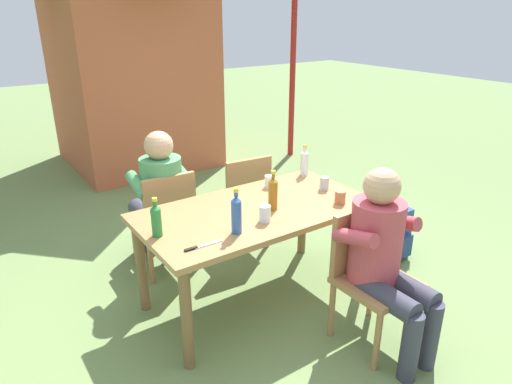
{
  "coord_description": "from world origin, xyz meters",
  "views": [
    {
      "loc": [
        -1.64,
        -2.38,
        2.03
      ],
      "look_at": [
        0.0,
        0.0,
        0.86
      ],
      "focal_mm": 32.06,
      "sensor_mm": 36.0,
      "label": 1
    }
  ],
  "objects": [
    {
      "name": "chair_far_right",
      "position": [
        0.36,
        0.73,
        0.49
      ],
      "size": [
        0.47,
        0.47,
        0.87
      ],
      "color": "#A37547",
      "rests_on": "ground_plane"
    },
    {
      "name": "backpack_by_near_side",
      "position": [
        1.31,
        -0.18,
        0.21
      ],
      "size": [
        0.32,
        0.21,
        0.44
      ],
      "color": "#2D4784",
      "rests_on": "ground_plane"
    },
    {
      "name": "table_knife",
      "position": [
        -0.58,
        -0.27,
        0.75
      ],
      "size": [
        0.24,
        0.03,
        0.01
      ],
      "color": "silver",
      "rests_on": "dining_table"
    },
    {
      "name": "brick_kiosk",
      "position": [
        0.53,
        3.71,
        1.5
      ],
      "size": [
        2.05,
        2.09,
        2.86
      ],
      "color": "#B25638",
      "rests_on": "ground_plane"
    },
    {
      "name": "cup_glass",
      "position": [
        -0.07,
        -0.21,
        0.8
      ],
      "size": [
        0.08,
        0.08,
        0.11
      ],
      "primitive_type": "cylinder",
      "color": "silver",
      "rests_on": "dining_table"
    },
    {
      "name": "bottle_clear",
      "position": [
        0.72,
        0.34,
        0.85
      ],
      "size": [
        0.06,
        0.06,
        0.26
      ],
      "color": "white",
      "rests_on": "dining_table"
    },
    {
      "name": "bottle_blue",
      "position": [
        -0.31,
        -0.24,
        0.87
      ],
      "size": [
        0.06,
        0.06,
        0.3
      ],
      "color": "#2D56A3",
      "rests_on": "dining_table"
    },
    {
      "name": "person_in_white_shirt",
      "position": [
        -0.37,
        0.84,
        0.66
      ],
      "size": [
        0.47,
        0.61,
        1.18
      ],
      "color": "#4C935B",
      "rests_on": "ground_plane"
    },
    {
      "name": "ground_plane",
      "position": [
        0.0,
        0.0,
        0.0
      ],
      "size": [
        24.0,
        24.0,
        0.0
      ],
      "primitive_type": "plane",
      "color": "#6B844C"
    },
    {
      "name": "cup_white",
      "position": [
        0.31,
        0.27,
        0.79
      ],
      "size": [
        0.07,
        0.07,
        0.09
      ],
      "primitive_type": "cylinder",
      "color": "white",
      "rests_on": "dining_table"
    },
    {
      "name": "bottle_green",
      "position": [
        -0.73,
        -0.0,
        0.85
      ],
      "size": [
        0.06,
        0.06,
        0.25
      ],
      "color": "#287A38",
      "rests_on": "dining_table"
    },
    {
      "name": "chair_near_right",
      "position": [
        0.36,
        -0.73,
        0.49
      ],
      "size": [
        0.45,
        0.45,
        0.87
      ],
      "color": "#A37547",
      "rests_on": "ground_plane"
    },
    {
      "name": "cup_steel",
      "position": [
        0.63,
        -0.01,
        0.79
      ],
      "size": [
        0.07,
        0.07,
        0.1
      ],
      "primitive_type": "cylinder",
      "color": "#B2B7BC",
      "rests_on": "dining_table"
    },
    {
      "name": "person_in_plaid_shirt",
      "position": [
        0.37,
        -0.84,
        0.66
      ],
      "size": [
        0.47,
        0.61,
        1.18
      ],
      "color": "#B7424C",
      "rests_on": "ground_plane"
    },
    {
      "name": "bottle_amber",
      "position": [
        0.09,
        -0.08,
        0.86
      ],
      "size": [
        0.06,
        0.06,
        0.28
      ],
      "color": "#996019",
      "rests_on": "dining_table"
    },
    {
      "name": "dining_table",
      "position": [
        0.0,
        0.0,
        0.65
      ],
      "size": [
        1.62,
        0.86,
        0.74
      ],
      "color": "#A37547",
      "rests_on": "ground_plane"
    },
    {
      "name": "cup_terracotta",
      "position": [
        0.53,
        -0.27,
        0.79
      ],
      "size": [
        0.08,
        0.08,
        0.09
      ],
      "primitive_type": "cylinder",
      "color": "#BC6B47",
      "rests_on": "dining_table"
    },
    {
      "name": "chair_far_left",
      "position": [
        -0.37,
        0.73,
        0.49
      ],
      "size": [
        0.46,
        0.46,
        0.87
      ],
      "color": "#A37547",
      "rests_on": "ground_plane"
    }
  ]
}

